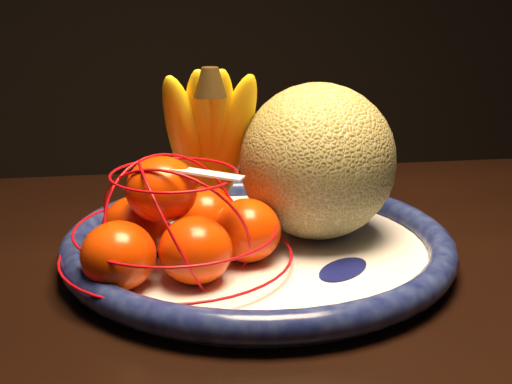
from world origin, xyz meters
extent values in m
cylinder|color=white|center=(0.20, 0.18, 0.73)|extent=(0.36, 0.36, 0.02)
torus|color=#03073C|center=(0.20, 0.18, 0.75)|extent=(0.40, 0.40, 0.03)
cylinder|color=white|center=(0.20, 0.18, 0.73)|extent=(0.18, 0.18, 0.01)
ellipsoid|color=#0C1150|center=(0.27, 0.10, 0.74)|extent=(0.14, 0.14, 0.00)
ellipsoid|color=#0C1150|center=(0.17, 0.27, 0.74)|extent=(0.12, 0.13, 0.00)
ellipsoid|color=#0C1150|center=(0.08, 0.18, 0.74)|extent=(0.12, 0.09, 0.00)
sphere|color=olive|center=(0.27, 0.20, 0.82)|extent=(0.16, 0.16, 0.16)
ellipsoid|color=yellow|center=(0.14, 0.24, 0.84)|extent=(0.10, 0.12, 0.19)
ellipsoid|color=yellow|center=(0.15, 0.24, 0.84)|extent=(0.06, 0.11, 0.19)
ellipsoid|color=yellow|center=(0.17, 0.24, 0.84)|extent=(0.05, 0.11, 0.19)
ellipsoid|color=yellow|center=(0.18, 0.24, 0.84)|extent=(0.09, 0.12, 0.19)
cone|color=black|center=(0.16, 0.24, 0.92)|extent=(0.03, 0.03, 0.03)
ellipsoid|color=#EC3B08|center=(0.06, 0.11, 0.77)|extent=(0.07, 0.07, 0.06)
ellipsoid|color=#EC3B08|center=(0.13, 0.11, 0.77)|extent=(0.07, 0.07, 0.06)
ellipsoid|color=#EC3B08|center=(0.18, 0.15, 0.77)|extent=(0.07, 0.07, 0.06)
ellipsoid|color=#EC3B08|center=(0.08, 0.18, 0.77)|extent=(0.07, 0.07, 0.06)
ellipsoid|color=#EC3B08|center=(0.15, 0.20, 0.77)|extent=(0.07, 0.07, 0.06)
ellipsoid|color=#EC3B08|center=(0.10, 0.14, 0.82)|extent=(0.07, 0.07, 0.06)
torus|color=red|center=(0.11, 0.15, 0.75)|extent=(0.26, 0.26, 0.00)
torus|color=red|center=(0.11, 0.15, 0.78)|extent=(0.22, 0.22, 0.00)
torus|color=red|center=(0.11, 0.15, 0.83)|extent=(0.14, 0.14, 0.00)
torus|color=red|center=(0.11, 0.15, 0.78)|extent=(0.16, 0.13, 0.14)
torus|color=red|center=(0.11, 0.15, 0.78)|extent=(0.07, 0.15, 0.14)
torus|color=red|center=(0.11, 0.15, 0.78)|extent=(0.16, 0.13, 0.14)
cube|color=white|center=(0.14, 0.13, 0.84)|extent=(0.08, 0.05, 0.01)
camera|label=1|loc=(0.06, -0.48, 1.01)|focal=50.00mm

